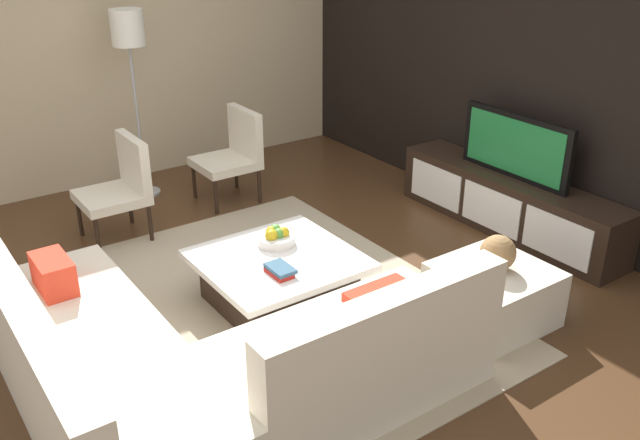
% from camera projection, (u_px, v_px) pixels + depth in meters
% --- Properties ---
extents(ground_plane, '(14.00, 14.00, 0.00)m').
position_uv_depth(ground_plane, '(275.00, 314.00, 4.83)').
color(ground_plane, '#4C301C').
extents(feature_wall_back, '(6.40, 0.12, 2.80)m').
position_uv_depth(feature_wall_back, '(549.00, 67.00, 5.65)').
color(feature_wall_back, black).
rests_on(feature_wall_back, ground).
extents(side_wall_left, '(0.12, 5.20, 2.80)m').
position_uv_depth(side_wall_left, '(116.00, 40.00, 6.72)').
color(side_wall_left, '#C6B28E').
rests_on(side_wall_left, ground).
extents(area_rug, '(3.20, 2.53, 0.01)m').
position_uv_depth(area_rug, '(267.00, 307.00, 4.90)').
color(area_rug, tan).
rests_on(area_rug, ground).
extents(media_console, '(2.19, 0.45, 0.50)m').
position_uv_depth(media_console, '(508.00, 203.00, 5.97)').
color(media_console, black).
rests_on(media_console, ground).
extents(television, '(1.10, 0.06, 0.55)m').
position_uv_depth(television, '(516.00, 146.00, 5.76)').
color(television, black).
rests_on(television, media_console).
extents(sectional_couch, '(2.35, 2.43, 0.81)m').
position_uv_depth(sectional_couch, '(195.00, 360.00, 3.89)').
color(sectional_couch, beige).
rests_on(sectional_couch, ground).
extents(coffee_table, '(1.01, 1.05, 0.38)m').
position_uv_depth(coffee_table, '(278.00, 279.00, 4.87)').
color(coffee_table, black).
rests_on(coffee_table, ground).
extents(accent_chair_near, '(0.54, 0.53, 0.87)m').
position_uv_depth(accent_chair_near, '(121.00, 183.00, 5.77)').
color(accent_chair_near, black).
rests_on(accent_chair_near, ground).
extents(floor_lamp, '(0.30, 0.30, 1.77)m').
position_uv_depth(floor_lamp, '(129.00, 42.00, 6.20)').
color(floor_lamp, '#A5A5AA').
rests_on(floor_lamp, ground).
extents(ottoman, '(0.70, 0.70, 0.40)m').
position_uv_depth(ottoman, '(493.00, 294.00, 4.68)').
color(ottoman, beige).
rests_on(ottoman, ground).
extents(fruit_bowl, '(0.28, 0.28, 0.14)m').
position_uv_depth(fruit_bowl, '(276.00, 237.00, 4.96)').
color(fruit_bowl, silver).
rests_on(fruit_bowl, coffee_table).
extents(accent_chair_far, '(0.54, 0.54, 0.87)m').
position_uv_depth(accent_chair_far, '(234.00, 150.00, 6.52)').
color(accent_chair_far, black).
rests_on(accent_chair_far, ground).
extents(decorative_ball, '(0.24, 0.24, 0.24)m').
position_uv_depth(decorative_ball, '(498.00, 253.00, 4.55)').
color(decorative_ball, '#997247').
rests_on(decorative_ball, ottoman).
extents(book_stack, '(0.22, 0.14, 0.05)m').
position_uv_depth(book_stack, '(280.00, 270.00, 4.56)').
color(book_stack, maroon).
rests_on(book_stack, coffee_table).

